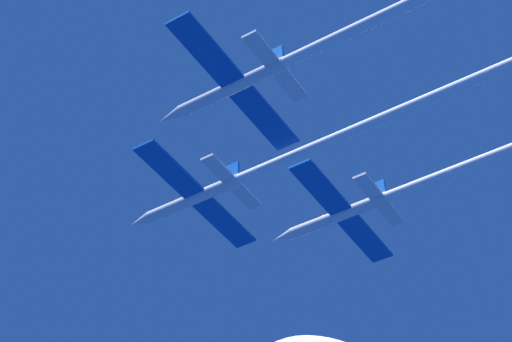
% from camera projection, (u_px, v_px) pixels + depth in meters
% --- Properties ---
extents(jet_lead, '(18.83, 56.73, 3.12)m').
position_uv_depth(jet_lead, '(324.00, 143.00, 90.97)').
color(jet_lead, silver).
extents(jet_left_wing, '(18.83, 54.21, 3.12)m').
position_uv_depth(jet_left_wing, '(371.00, 22.00, 80.44)').
color(jet_left_wing, silver).
extents(jet_right_wing, '(18.83, 56.47, 3.12)m').
position_uv_depth(jet_right_wing, '(474.00, 163.00, 93.35)').
color(jet_right_wing, silver).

